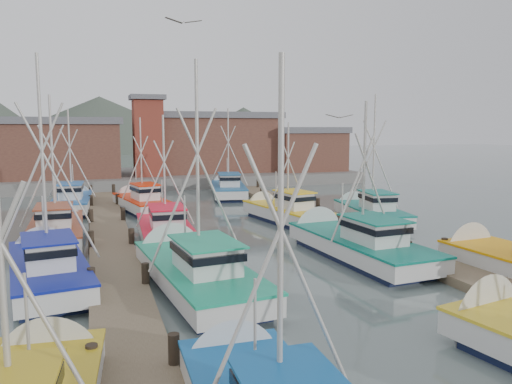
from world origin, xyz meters
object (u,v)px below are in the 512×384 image
object	(u,v)px
boat_12	(140,203)
boat_8	(164,230)
lookout_tower	(148,135)
boat_4	(193,270)

from	to	relation	value
boat_12	boat_8	bearing A→B (deg)	-99.59
boat_8	boat_12	world-z (taller)	boat_12
lookout_tower	boat_8	size ratio (longest dim) A/B	0.97
boat_4	boat_8	xyz separation A→B (m)	(-0.01, 8.30, -0.01)
lookout_tower	boat_8	xyz separation A→B (m)	(-2.07, -26.44, -4.87)
boat_8	boat_4	bearing A→B (deg)	-87.85
lookout_tower	boat_4	xyz separation A→B (m)	(-2.07, -34.74, -4.87)
boat_4	boat_8	size ratio (longest dim) A/B	1.16
lookout_tower	boat_8	world-z (taller)	lookout_tower
lookout_tower	boat_4	size ratio (longest dim) A/B	0.84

